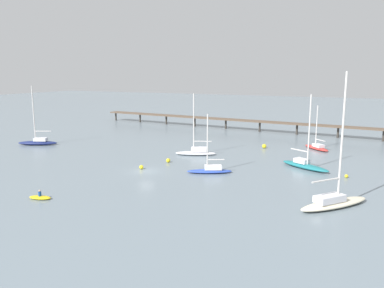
{
  "coord_description": "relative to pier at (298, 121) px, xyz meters",
  "views": [
    {
      "loc": [
        31.63,
        -49.58,
        15.23
      ],
      "look_at": [
        0.0,
        16.72,
        1.5
      ],
      "focal_mm": 36.13,
      "sensor_mm": 36.0,
      "label": 1
    }
  ],
  "objects": [
    {
      "name": "sailboat_cream",
      "position": [
        13.4,
        -51.34,
        -2.59
      ],
      "size": [
        7.87,
        9.19,
        15.32
      ],
      "color": "beige",
      "rests_on": "ground_plane"
    },
    {
      "name": "ground_plane",
      "position": [
        -14.7,
        -46.72,
        -3.42
      ],
      "size": [
        400.0,
        400.0,
        0.0
      ],
      "primitive_type": "plane",
      "color": "slate"
    },
    {
      "name": "sailboat_navy",
      "position": [
        -47.17,
        -37.76,
        -2.68
      ],
      "size": [
        8.37,
        5.46,
        12.46
      ],
      "color": "navy",
      "rests_on": "ground_plane"
    },
    {
      "name": "dinghy_yellow",
      "position": [
        -19.19,
        -63.64,
        -3.21
      ],
      "size": [
        3.04,
        1.83,
        1.14
      ],
      "color": "yellow",
      "rests_on": "ground_plane"
    },
    {
      "name": "mooring_buoy_near",
      "position": [
        -16.04,
        -45.94,
        -3.09
      ],
      "size": [
        0.66,
        0.66,
        0.66
      ],
      "primitive_type": "sphere",
      "color": "yellow",
      "rests_on": "ground_plane"
    },
    {
      "name": "sailboat_white",
      "position": [
        -12.61,
        -32.46,
        -2.72
      ],
      "size": [
        7.83,
        4.85,
        11.41
      ],
      "color": "white",
      "rests_on": "ground_plane"
    },
    {
      "name": "sailboat_red",
      "position": [
        6.88,
        -17.28,
        -2.87
      ],
      "size": [
        6.26,
        6.38,
        8.74
      ],
      "color": "red",
      "rests_on": "ground_plane"
    },
    {
      "name": "sailboat_blue",
      "position": [
        -5.22,
        -43.35,
        -2.82
      ],
      "size": [
        6.98,
        4.76,
        9.08
      ],
      "color": "#2D4CB7",
      "rests_on": "ground_plane"
    },
    {
      "name": "sailboat_teal",
      "position": [
        7.33,
        -34.23,
        -2.71
      ],
      "size": [
        8.76,
        6.14,
        11.84
      ],
      "color": "#1E727A",
      "rests_on": "ground_plane"
    },
    {
      "name": "pier",
      "position": [
        0.0,
        0.0,
        0.0
      ],
      "size": [
        88.77,
        9.46,
        7.16
      ],
      "color": "brown",
      "rests_on": "ground_plane"
    },
    {
      "name": "mooring_buoy_inner",
      "position": [
        13.82,
        -37.33,
        -3.16
      ],
      "size": [
        0.51,
        0.51,
        0.51
      ],
      "primitive_type": "sphere",
      "color": "yellow",
      "rests_on": "ground_plane"
    },
    {
      "name": "mooring_buoy_far",
      "position": [
        -2.9,
        -20.69,
        -2.99
      ],
      "size": [
        0.86,
        0.86,
        0.86
      ],
      "primitive_type": "sphere",
      "color": "yellow",
      "rests_on": "ground_plane"
    },
    {
      "name": "mooring_buoy_mid",
      "position": [
        -14.42,
        -40.03,
        -3.06
      ],
      "size": [
        0.71,
        0.71,
        0.71
      ],
      "primitive_type": "sphere",
      "color": "yellow",
      "rests_on": "ground_plane"
    }
  ]
}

